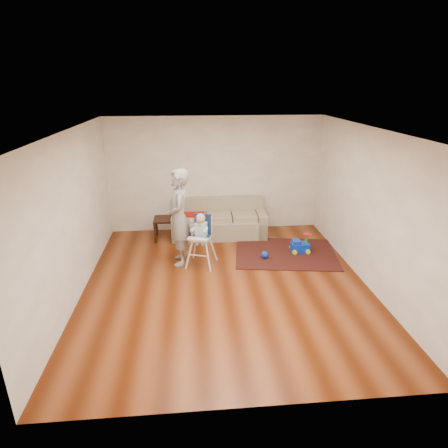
{
  "coord_description": "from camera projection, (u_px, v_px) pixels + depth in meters",
  "views": [
    {
      "loc": [
        -0.57,
        -5.88,
        3.4
      ],
      "look_at": [
        0.0,
        0.4,
        1.0
      ],
      "focal_mm": 30.0,
      "sensor_mm": 36.0,
      "label": 1
    }
  ],
  "objects": [
    {
      "name": "sofa",
      "position": [
        219.0,
        218.0,
        8.73
      ],
      "size": [
        2.19,
        0.96,
        0.84
      ],
      "rotation": [
        0.0,
        0.0,
        -0.03
      ],
      "color": "gray",
      "rests_on": "ground"
    },
    {
      "name": "area_rug",
      "position": [
        285.0,
        253.0,
        7.92
      ],
      "size": [
        2.28,
        1.84,
        0.02
      ],
      "primitive_type": "cube",
      "rotation": [
        0.0,
        0.0,
        -0.14
      ],
      "color": "black",
      "rests_on": "ground"
    },
    {
      "name": "adult",
      "position": [
        179.0,
        218.0,
        7.2
      ],
      "size": [
        0.49,
        0.72,
        1.91
      ],
      "primitive_type": "imported",
      "rotation": [
        0.0,
        0.0,
        -1.52
      ],
      "color": "#98989A",
      "rests_on": "ground"
    },
    {
      "name": "room_envelope",
      "position": [
        223.0,
        175.0,
        6.56
      ],
      "size": [
        5.04,
        5.52,
        2.72
      ],
      "color": "beige",
      "rests_on": "ground"
    },
    {
      "name": "ride_on_toy",
      "position": [
        300.0,
        243.0,
        7.89
      ],
      "size": [
        0.37,
        0.27,
        0.41
      ],
      "primitive_type": null,
      "rotation": [
        0.0,
        0.0,
        0.0
      ],
      "color": "#0B36CD",
      "rests_on": "area_rug"
    },
    {
      "name": "toy_ball",
      "position": [
        265.0,
        255.0,
        7.65
      ],
      "size": [
        0.15,
        0.15,
        0.15
      ],
      "primitive_type": "sphere",
      "color": "#0B36CD",
      "rests_on": "area_rug"
    },
    {
      "name": "ground",
      "position": [
        226.0,
        284.0,
        6.73
      ],
      "size": [
        5.5,
        5.5,
        0.0
      ],
      "primitive_type": "plane",
      "color": "#4D1B05",
      "rests_on": "ground"
    },
    {
      "name": "side_table",
      "position": [
        166.0,
        229.0,
        8.58
      ],
      "size": [
        0.5,
        0.5,
        0.5
      ],
      "primitive_type": null,
      "color": "black",
      "rests_on": "ground"
    },
    {
      "name": "high_chair",
      "position": [
        201.0,
        241.0,
        7.26
      ],
      "size": [
        0.63,
        0.63,
        1.08
      ],
      "rotation": [
        0.0,
        0.0,
        -0.32
      ],
      "color": "silver",
      "rests_on": "ground"
    }
  ]
}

